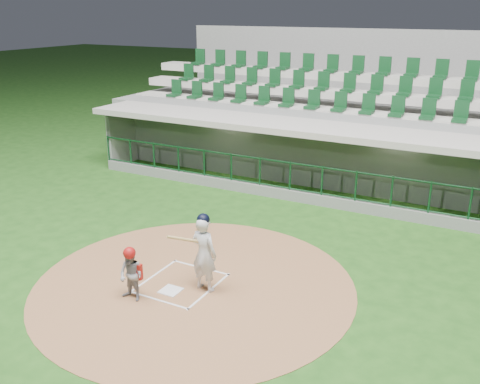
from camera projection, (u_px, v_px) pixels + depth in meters
name	position (u px, v px, depth m)	size (l,w,h in m)	color
ground	(188.00, 278.00, 12.33)	(120.00, 120.00, 0.00)	#1C4714
dirt_circle	(195.00, 284.00, 12.03)	(7.20, 7.20, 0.01)	brown
home_plate	(171.00, 291.00, 11.74)	(0.43, 0.43, 0.02)	silver
batter_box_chalk	(181.00, 283.00, 12.08)	(1.55, 1.80, 0.01)	white
dugout_structure	(315.00, 158.00, 18.48)	(16.40, 3.70, 3.00)	gray
seating_deck	(340.00, 128.00, 20.96)	(17.00, 6.72, 5.15)	gray
batter	(204.00, 252.00, 11.53)	(0.87, 0.88, 1.79)	silver
catcher	(131.00, 274.00, 11.22)	(0.58, 0.47, 1.22)	gray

